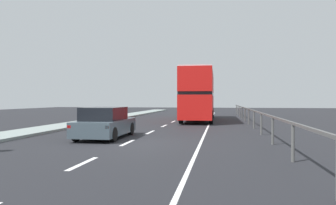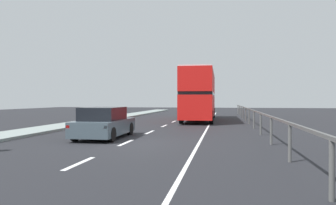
% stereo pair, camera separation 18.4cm
% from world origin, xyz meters
% --- Properties ---
extents(ground_plane, '(73.10, 120.00, 0.10)m').
position_xyz_m(ground_plane, '(0.00, 0.00, -0.05)').
color(ground_plane, black).
extents(lane_paint_markings, '(3.17, 46.00, 0.01)m').
position_xyz_m(lane_paint_markings, '(1.90, 8.80, 0.00)').
color(lane_paint_markings, silver).
rests_on(lane_paint_markings, ground).
extents(bridge_side_railing, '(0.10, 42.00, 1.16)m').
position_xyz_m(bridge_side_railing, '(5.91, 9.00, 0.93)').
color(bridge_side_railing, '#545452').
rests_on(bridge_side_railing, ground).
extents(double_decker_bus_red, '(2.65, 11.27, 4.31)m').
position_xyz_m(double_decker_bus_red, '(1.98, 14.65, 2.31)').
color(double_decker_bus_red, red).
rests_on(double_decker_bus_red, ground).
extents(hatchback_car_near, '(1.94, 4.20, 1.46)m').
position_xyz_m(hatchback_car_near, '(-1.54, 1.28, 0.69)').
color(hatchback_car_near, '#414F58').
rests_on(hatchback_car_near, ground).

